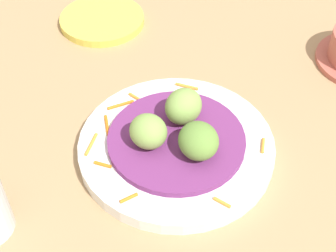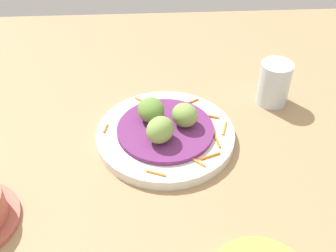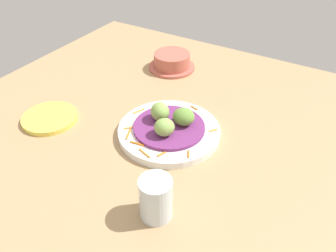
{
  "view_description": "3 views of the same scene",
  "coord_description": "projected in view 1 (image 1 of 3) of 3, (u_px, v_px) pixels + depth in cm",
  "views": [
    {
      "loc": [
        -45.23,
        0.73,
        49.94
      ],
      "look_at": [
        -1.99,
        -1.32,
        5.55
      ],
      "focal_mm": 53.92,
      "sensor_mm": 36.0,
      "label": 1
    },
    {
      "loc": [
        52.34,
        -5.03,
        51.85
      ],
      "look_at": [
        -1.14,
        -1.96,
        6.73
      ],
      "focal_mm": 44.54,
      "sensor_mm": 36.0,
      "label": 2
    },
    {
      "loc": [
        -36.28,
        53.41,
        54.15
      ],
      "look_at": [
        -3.42,
        -1.34,
        5.26
      ],
      "focal_mm": 36.82,
      "sensor_mm": 36.0,
      "label": 3
    }
  ],
  "objects": [
    {
      "name": "side_plate_small",
      "position": [
        102.0,
        20.0,
        0.83
      ],
      "size": [
        13.86,
        13.86,
        1.21
      ],
      "primitive_type": "cylinder",
      "color": "#E0CC4C",
      "rests_on": "table_surface"
    },
    {
      "name": "carrot_garnish",
      "position": [
        145.0,
        132.0,
        0.63
      ],
      "size": [
        21.25,
        22.28,
        0.4
      ],
      "color": "orange",
      "rests_on": "main_plate"
    },
    {
      "name": "main_plate",
      "position": [
        176.0,
        147.0,
        0.63
      ],
      "size": [
        24.44,
        24.44,
        1.82
      ],
      "primitive_type": "cylinder",
      "color": "white",
      "rests_on": "table_surface"
    },
    {
      "name": "cabbage_bed",
      "position": [
        176.0,
        140.0,
        0.62
      ],
      "size": [
        17.08,
        17.08,
        0.84
      ],
      "primitive_type": "cylinder",
      "color": "#702D6B",
      "rests_on": "main_plate"
    },
    {
      "name": "table_surface",
      "position": [
        157.0,
        140.0,
        0.67
      ],
      "size": [
        110.0,
        110.0,
        2.0
      ],
      "primitive_type": "cube",
      "color": "tan",
      "rests_on": "ground"
    },
    {
      "name": "guac_scoop_center",
      "position": [
        148.0,
        131.0,
        0.6
      ],
      "size": [
        6.42,
        6.4,
        4.15
      ],
      "primitive_type": "ellipsoid",
      "rotation": [
        0.0,
        0.0,
        0.75
      ],
      "color": "#84A851",
      "rests_on": "cabbage_bed"
    },
    {
      "name": "guac_scoop_right",
      "position": [
        198.0,
        141.0,
        0.59
      ],
      "size": [
        6.09,
        5.74,
        4.14
      ],
      "primitive_type": "ellipsoid",
      "rotation": [
        0.0,
        0.0,
        3.36
      ],
      "color": "olive",
      "rests_on": "cabbage_bed"
    },
    {
      "name": "guac_scoop_left",
      "position": [
        183.0,
        105.0,
        0.63
      ],
      "size": [
        6.67,
        6.57,
        4.52
      ],
      "primitive_type": "ellipsoid",
      "rotation": [
        0.0,
        0.0,
        4.04
      ],
      "color": "#84A851",
      "rests_on": "cabbage_bed"
    }
  ]
}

